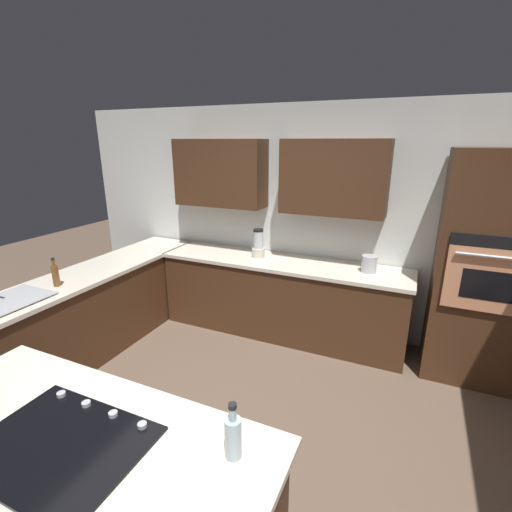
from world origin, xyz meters
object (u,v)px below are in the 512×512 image
(wall_oven, at_px, (483,270))
(kettle, at_px, (369,264))
(blender, at_px, (258,245))
(cooktop, at_px, (61,444))
(second_bottle, at_px, (233,436))
(sink_unit, at_px, (1,303))
(dish_soap_bottle, at_px, (56,275))

(wall_oven, bearing_deg, kettle, -1.86)
(wall_oven, distance_m, blender, 2.25)
(wall_oven, height_order, cooktop, wall_oven)
(blender, distance_m, second_bottle, 2.82)
(sink_unit, distance_m, dish_soap_bottle, 0.49)
(second_bottle, bearing_deg, dish_soap_bottle, -23.50)
(sink_unit, relative_size, second_bottle, 2.59)
(blender, bearing_deg, sink_unit, 55.25)
(blender, bearing_deg, cooktop, 95.89)
(wall_oven, relative_size, sink_unit, 3.07)
(dish_soap_bottle, bearing_deg, wall_oven, -156.86)
(sink_unit, xyz_separation_m, blender, (-1.43, -2.06, 0.13))
(kettle, xyz_separation_m, dish_soap_bottle, (2.62, 1.58, 0.02))
(wall_oven, bearing_deg, second_bottle, 64.79)
(kettle, distance_m, second_bottle, 2.63)
(kettle, relative_size, dish_soap_bottle, 0.63)
(cooktop, relative_size, dish_soap_bottle, 2.74)
(sink_unit, bearing_deg, cooktop, 154.36)
(sink_unit, relative_size, blender, 2.07)
(sink_unit, bearing_deg, dish_soap_bottle, -96.95)
(kettle, bearing_deg, second_bottle, 85.21)
(second_bottle, bearing_deg, blender, -68.56)
(kettle, height_order, dish_soap_bottle, dish_soap_bottle)
(cooktop, relative_size, blender, 2.25)
(blender, xyz_separation_m, kettle, (-1.25, -0.00, -0.06))
(sink_unit, bearing_deg, wall_oven, -151.15)
(wall_oven, bearing_deg, blender, -0.83)
(wall_oven, distance_m, cooktop, 3.46)
(sink_unit, height_order, kettle, sink_unit)
(sink_unit, height_order, second_bottle, second_bottle)
(blender, bearing_deg, kettle, -180.00)
(cooktop, height_order, kettle, kettle)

